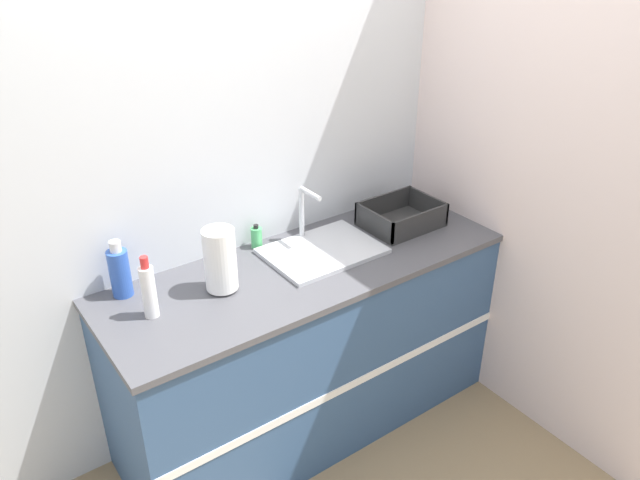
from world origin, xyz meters
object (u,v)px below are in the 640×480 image
Objects in this scene: paper_towel_roll at (220,260)px; dish_rack at (401,218)px; bottle_blue at (120,272)px; sink at (322,248)px; soap_dispenser at (257,237)px; bottle_white_spray at (149,290)px.

paper_towel_roll reaches higher than dish_rack.
bottle_blue is (-0.34, 0.20, -0.03)m from paper_towel_roll.
bottle_blue is (-0.86, 0.19, 0.09)m from sink.
sink is at bearing 178.94° from dish_rack.
soap_dispenser is (-0.21, 0.21, 0.03)m from sink.
dish_rack is 1.30m from bottle_white_spray.
bottle_blue is 0.65m from soap_dispenser.
paper_towel_roll is (-0.51, -0.02, 0.12)m from sink.
bottle_blue is at bearing 171.68° from dish_rack.
dish_rack is at bearing 0.38° from paper_towel_roll.
sink is 1.96× the size of bottle_white_spray.
bottle_white_spray is at bearing -178.48° from sink.
soap_dispenser is (-0.69, 0.22, 0.01)m from dish_rack.
paper_towel_roll is at bearing -142.56° from soap_dispenser.
sink is 0.88m from bottle_blue.
bottle_white_spray is at bearing -179.43° from dish_rack.
paper_towel_roll is at bearing 1.20° from bottle_white_spray.
dish_rack is 1.35m from bottle_blue.
paper_towel_roll is at bearing -178.29° from sink.
soap_dispenser is at bearing 162.12° from dish_rack.
paper_towel_roll is 0.40m from bottle_blue.
paper_towel_roll is 1.12× the size of bottle_blue.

